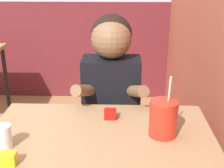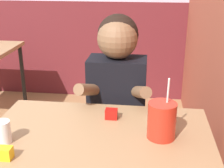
% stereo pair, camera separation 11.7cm
% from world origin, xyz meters
% --- Properties ---
extents(main_table, '(1.03, 0.75, 0.74)m').
position_xyz_m(main_table, '(0.81, 0.29, 0.67)').
color(main_table, '#93704C').
rests_on(main_table, ground_plane).
extents(person_seated, '(0.42, 0.42, 1.21)m').
position_xyz_m(person_seated, '(0.84, 0.83, 0.67)').
color(person_seated, black).
rests_on(person_seated, ground_plane).
extents(cocktail_pitcher, '(0.13, 0.13, 0.28)m').
position_xyz_m(cocktail_pitcher, '(1.09, 0.34, 0.82)').
color(cocktail_pitcher, '#B22819').
rests_on(cocktail_pitcher, main_table).
extents(glass_near_pitcher, '(0.07, 0.07, 0.10)m').
position_xyz_m(glass_near_pitcher, '(0.42, 0.21, 0.79)').
color(glass_near_pitcher, silver).
rests_on(glass_near_pitcher, main_table).
extents(glass_center, '(0.07, 0.07, 0.10)m').
position_xyz_m(glass_center, '(1.10, 0.51, 0.79)').
color(glass_center, silver).
rests_on(glass_center, main_table).
extents(condiment_ketchup, '(0.06, 0.04, 0.05)m').
position_xyz_m(condiment_ketchup, '(0.85, 0.50, 0.77)').
color(condiment_ketchup, '#B7140F').
rests_on(condiment_ketchup, main_table).
extents(condiment_mustard, '(0.06, 0.04, 0.05)m').
position_xyz_m(condiment_mustard, '(0.47, 0.10, 0.77)').
color(condiment_mustard, yellow).
rests_on(condiment_mustard, main_table).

